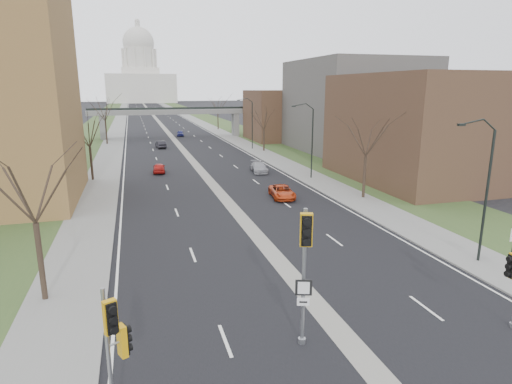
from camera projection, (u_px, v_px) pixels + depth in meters
name	position (u px, v px, depth m)	size (l,w,h in m)	color
ground	(354.00, 348.00, 17.65)	(700.00, 700.00, 0.00)	black
road_surface	(155.00, 117.00, 157.69)	(20.00, 600.00, 0.01)	black
median_strip	(155.00, 117.00, 157.69)	(1.20, 600.00, 0.02)	gray
sidewalk_right	(187.00, 116.00, 160.90)	(4.00, 600.00, 0.12)	gray
sidewalk_left	(121.00, 117.00, 154.45)	(4.00, 600.00, 0.12)	gray
grass_verge_right	(203.00, 116.00, 162.51)	(8.00, 600.00, 0.10)	#2E4821
grass_verge_left	(103.00, 118.00, 152.84)	(8.00, 600.00, 0.10)	#2E4821
commercial_block_near	(425.00, 128.00, 48.81)	(16.00, 20.00, 12.00)	brown
commercial_block_mid	(354.00, 106.00, 71.94)	(18.00, 22.00, 15.00)	#55524E
commercial_block_far	(284.00, 115.00, 87.72)	(14.00, 14.00, 10.00)	brown
pedestrian_bridge	(171.00, 115.00, 91.19)	(34.00, 3.00, 6.45)	slate
capitol	(140.00, 76.00, 311.99)	(48.00, 42.00, 55.75)	beige
streetlight_near	(481.00, 151.00, 24.55)	(2.61, 0.20, 8.70)	black
streetlight_mid	(306.00, 120.00, 48.83)	(2.61, 0.20, 8.70)	black
streetlight_far	(248.00, 109.00, 73.10)	(2.61, 0.20, 8.70)	black
tree_left_a	(29.00, 172.00, 20.05)	(7.20, 7.20, 9.40)	#382B21
tree_left_b	(88.00, 127.00, 48.15)	(6.75, 6.75, 8.81)	#382B21
tree_left_c	(104.00, 107.00, 79.70)	(7.65, 7.65, 9.99)	#382B21
tree_right_a	(367.00, 130.00, 40.11)	(7.20, 7.20, 9.40)	#382B21
tree_right_b	(264.00, 117.00, 71.11)	(6.30, 6.30, 8.22)	#382B21
tree_right_c	(218.00, 102.00, 108.16)	(7.65, 7.65, 9.99)	#382B21
signal_pole_left	(115.00, 339.00, 12.87)	(0.79, 1.10, 4.77)	gray
signal_pole_median	(305.00, 255.00, 16.73)	(0.80, 0.99, 5.91)	gray
car_left_near	(159.00, 168.00, 54.11)	(1.47, 3.66, 1.25)	#B01814
car_left_far	(161.00, 144.00, 76.34)	(1.38, 3.95, 1.30)	black
car_right_near	(282.00, 192.00, 41.66)	(2.04, 4.43, 1.23)	#BA3913
car_right_mid	(259.00, 167.00, 54.43)	(1.80, 4.42, 1.28)	#929399
car_right_far	(180.00, 133.00, 95.32)	(1.45, 3.61, 1.23)	navy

